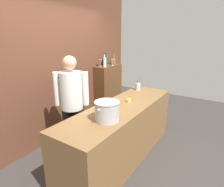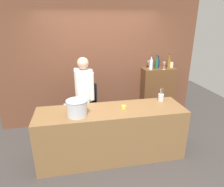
{
  "view_description": "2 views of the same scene",
  "coord_description": "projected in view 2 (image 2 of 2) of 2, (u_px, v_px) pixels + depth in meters",
  "views": [
    {
      "loc": [
        -2.33,
        -1.36,
        1.92
      ],
      "look_at": [
        0.22,
        0.34,
        0.98
      ],
      "focal_mm": 29.91,
      "sensor_mm": 36.0,
      "label": 1
    },
    {
      "loc": [
        -0.56,
        -2.93,
        2.29
      ],
      "look_at": [
        0.09,
        0.41,
        1.03
      ],
      "focal_mm": 32.04,
      "sensor_mm": 36.0,
      "label": 2
    }
  ],
  "objects": [
    {
      "name": "ground_plane",
      "position": [
        111.0,
        155.0,
        3.59
      ],
      "size": [
        8.0,
        8.0,
        0.0
      ],
      "primitive_type": "plane",
      "color": "#383330"
    },
    {
      "name": "wine_bottle_clear",
      "position": [
        151.0,
        64.0,
        4.34
      ],
      "size": [
        0.07,
        0.07,
        0.3
      ],
      "color": "silver",
      "rests_on": "bar_cabinet"
    },
    {
      "name": "butter_jar",
      "position": [
        124.0,
        107.0,
        3.31
      ],
      "size": [
        0.08,
        0.08,
        0.05
      ],
      "primitive_type": "cylinder",
      "color": "yellow",
      "rests_on": "prep_counter"
    },
    {
      "name": "utensil_crock",
      "position": [
        161.0,
        97.0,
        3.62
      ],
      "size": [
        0.1,
        0.1,
        0.25
      ],
      "color": "#B7BABF",
      "rests_on": "prep_counter"
    },
    {
      "name": "chef",
      "position": [
        85.0,
        93.0,
        3.82
      ],
      "size": [
        0.41,
        0.46,
        1.66
      ],
      "rotation": [
        0.0,
        0.0,
        2.19
      ],
      "color": "black",
      "rests_on": "ground_plane"
    },
    {
      "name": "wine_bottle_amber",
      "position": [
        169.0,
        63.0,
        4.45
      ],
      "size": [
        0.06,
        0.06,
        0.33
      ],
      "color": "#8C5919",
      "rests_on": "bar_cabinet"
    },
    {
      "name": "stockpot_large",
      "position": [
        77.0,
        108.0,
        3.04
      ],
      "size": [
        0.38,
        0.32,
        0.25
      ],
      "color": "#B7BABF",
      "rests_on": "prep_counter"
    },
    {
      "name": "spice_tin_cream",
      "position": [
        171.0,
        65.0,
        4.56
      ],
      "size": [
        0.08,
        0.08,
        0.12
      ],
      "primitive_type": "cube",
      "color": "beige",
      "rests_on": "bar_cabinet"
    },
    {
      "name": "bar_cabinet",
      "position": [
        157.0,
        95.0,
        4.71
      ],
      "size": [
        0.76,
        0.32,
        1.26
      ],
      "primitive_type": "cube",
      "color": "brown",
      "rests_on": "ground_plane"
    },
    {
      "name": "brick_back_panel",
      "position": [
        99.0,
        58.0,
        4.36
      ],
      "size": [
        4.4,
        0.1,
        3.0
      ],
      "primitive_type": "cube",
      "color": "brown",
      "rests_on": "ground_plane"
    },
    {
      "name": "wine_bottle_cobalt",
      "position": [
        158.0,
        63.0,
        4.53
      ],
      "size": [
        0.07,
        0.07,
        0.27
      ],
      "color": "navy",
      "rests_on": "bar_cabinet"
    },
    {
      "name": "prep_counter",
      "position": [
        111.0,
        133.0,
        3.44
      ],
      "size": [
        2.46,
        0.7,
        0.9
      ],
      "primitive_type": "cube",
      "color": "brown",
      "rests_on": "ground_plane"
    },
    {
      "name": "wine_glass_short",
      "position": [
        149.0,
        63.0,
        4.45
      ],
      "size": [
        0.08,
        0.08,
        0.17
      ],
      "color": "silver",
      "rests_on": "bar_cabinet"
    },
    {
      "name": "wine_glass_tall",
      "position": [
        164.0,
        64.0,
        4.38
      ],
      "size": [
        0.07,
        0.07,
        0.16
      ],
      "color": "silver",
      "rests_on": "bar_cabinet"
    },
    {
      "name": "wine_bottle_green",
      "position": [
        157.0,
        64.0,
        4.44
      ],
      "size": [
        0.08,
        0.08,
        0.29
      ],
      "color": "#1E592D",
      "rests_on": "bar_cabinet"
    }
  ]
}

